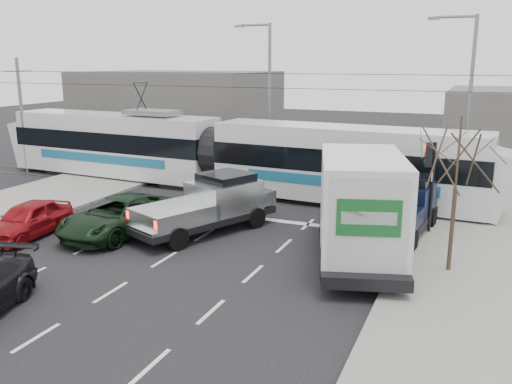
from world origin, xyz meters
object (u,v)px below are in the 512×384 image
at_px(traffic_signal, 430,168).
at_px(green_car, 119,216).
at_px(navy_pickup, 402,207).
at_px(street_lamp_near, 466,96).
at_px(tram, 217,153).
at_px(street_lamp_far, 267,89).
at_px(silver_pickup, 211,204).
at_px(box_truck, 359,208).
at_px(red_car, 28,220).
at_px(bare_tree, 458,160).

height_order(traffic_signal, green_car, traffic_signal).
bearing_deg(green_car, navy_pickup, 27.62).
distance_m(traffic_signal, street_lamp_near, 7.91).
bearing_deg(tram, navy_pickup, -18.86).
bearing_deg(street_lamp_far, silver_pickup, -78.69).
height_order(street_lamp_near, green_car, street_lamp_near).
relative_size(street_lamp_far, navy_pickup, 1.60).
xyz_separation_m(box_truck, green_car, (-9.49, -0.83, -1.13)).
bearing_deg(tram, street_lamp_far, 86.83).
distance_m(traffic_signal, tram, 12.01).
distance_m(street_lamp_far, silver_pickup, 13.19).
distance_m(street_lamp_near, street_lamp_far, 11.67).
bearing_deg(red_car, box_truck, 5.59).
bearing_deg(green_car, traffic_signal, 27.25).
relative_size(silver_pickup, green_car, 1.22).
bearing_deg(traffic_signal, box_truck, -116.61).
distance_m(street_lamp_near, tram, 13.03).
bearing_deg(green_car, tram, 94.35).
height_order(traffic_signal, silver_pickup, traffic_signal).
relative_size(silver_pickup, box_truck, 0.82).
height_order(traffic_signal, box_truck, box_truck).
relative_size(tram, red_car, 6.64).
height_order(bare_tree, tram, tram).
relative_size(bare_tree, traffic_signal, 1.39).
bearing_deg(box_truck, street_lamp_far, 106.89).
bearing_deg(tram, red_car, -103.61).
distance_m(traffic_signal, silver_pickup, 8.81).
bearing_deg(bare_tree, box_truck, 176.84).
bearing_deg(street_lamp_far, traffic_signal, -41.72).
relative_size(bare_tree, tram, 0.18).
xyz_separation_m(bare_tree, silver_pickup, (-9.32, 1.17, -2.66)).
bearing_deg(tram, traffic_signal, -15.82).
relative_size(street_lamp_far, tram, 0.33).
bearing_deg(bare_tree, street_lamp_near, 91.42).
bearing_deg(tram, bare_tree, -29.12).
relative_size(bare_tree, red_car, 1.21).
bearing_deg(traffic_signal, bare_tree, -74.24).
height_order(bare_tree, silver_pickup, bare_tree).
xyz_separation_m(silver_pickup, green_car, (-3.22, -1.83, -0.39)).
bearing_deg(red_car, tram, 67.03).
bearing_deg(box_truck, traffic_signal, 47.04).
relative_size(bare_tree, navy_pickup, 0.89).
height_order(silver_pickup, box_truck, box_truck).
height_order(box_truck, navy_pickup, box_truck).
xyz_separation_m(traffic_signal, silver_pickup, (-8.19, -2.83, -1.60)).
xyz_separation_m(box_truck, red_car, (-12.58, -2.54, -1.18)).
xyz_separation_m(navy_pickup, green_car, (-10.48, -4.36, -0.38)).
bearing_deg(silver_pickup, navy_pickup, 42.70).
xyz_separation_m(bare_tree, tram, (-12.44, 7.97, -1.81)).
bearing_deg(silver_pickup, bare_tree, 16.36).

